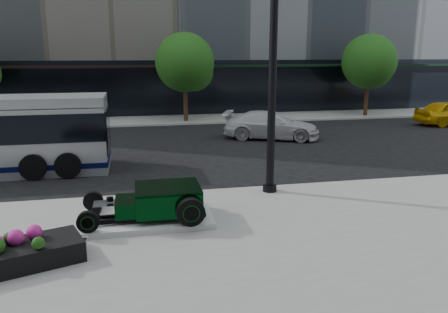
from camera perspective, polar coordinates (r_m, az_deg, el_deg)
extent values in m
plane|color=black|center=(16.42, -3.00, -2.61)|extent=(120.00, 120.00, 0.00)
cube|color=gray|center=(30.04, -7.11, 4.77)|extent=(70.00, 4.00, 0.12)
cube|color=black|center=(32.81, -25.40, 7.72)|extent=(22.00, 0.50, 4.00)
cube|color=black|center=(35.41, 14.19, 8.93)|extent=(24.00, 0.50, 4.00)
cube|color=black|center=(32.14, -25.94, 10.45)|extent=(22.00, 1.60, 0.15)
cube|color=black|center=(34.80, 14.77, 11.47)|extent=(24.00, 1.60, 0.15)
cylinder|color=black|center=(28.97, -5.04, 7.21)|extent=(0.28, 0.28, 2.60)
sphere|color=#1A390F|center=(28.81, -5.14, 12.16)|extent=(3.80, 3.80, 3.80)
sphere|color=#1A390F|center=(29.20, -4.00, 11.02)|extent=(2.60, 2.60, 2.60)
cylinder|color=black|center=(33.10, 18.11, 7.38)|extent=(0.28, 0.28, 2.60)
sphere|color=#1A390F|center=(32.96, 18.43, 11.70)|extent=(3.80, 3.80, 3.80)
sphere|color=#1A390F|center=(33.54, 19.00, 10.65)|extent=(2.60, 2.60, 2.60)
cube|color=silver|center=(11.96, -9.91, -8.04)|extent=(3.40, 1.80, 0.15)
cube|color=black|center=(11.48, -9.87, -8.04)|extent=(3.00, 0.08, 0.10)
cube|color=black|center=(12.32, -10.02, -6.53)|extent=(3.00, 0.08, 0.10)
cube|color=black|center=(11.81, -7.34, -5.53)|extent=(1.70, 1.45, 0.62)
cube|color=black|center=(11.70, -7.39, -4.00)|extent=(1.70, 1.45, 0.06)
cube|color=black|center=(11.82, -12.67, -6.34)|extent=(0.55, 1.05, 0.38)
cube|color=silver|center=(11.87, -15.33, -6.68)|extent=(0.55, 0.55, 0.34)
cylinder|color=black|center=(11.77, -14.68, -5.41)|extent=(0.18, 0.18, 0.10)
cylinder|color=black|center=(11.94, -16.98, -7.28)|extent=(0.06, 1.55, 0.06)
cylinder|color=black|center=(11.09, -4.37, -7.22)|extent=(0.72, 0.24, 0.72)
cylinder|color=black|center=(10.97, -4.29, -7.45)|extent=(0.37, 0.02, 0.37)
torus|color=#0A3813|center=(10.96, -4.28, -7.47)|extent=(0.44, 0.02, 0.44)
cylinder|color=black|center=(12.68, -5.38, -4.56)|extent=(0.72, 0.24, 0.72)
cylinder|color=black|center=(12.80, -5.44, -4.39)|extent=(0.37, 0.02, 0.37)
torus|color=#0A3813|center=(12.81, -5.45, -4.37)|extent=(0.44, 0.02, 0.44)
cylinder|color=black|center=(11.18, -17.36, -8.15)|extent=(0.54, 0.16, 0.54)
cylinder|color=black|center=(11.10, -17.40, -8.31)|extent=(0.28, 0.02, 0.28)
torus|color=#0A3813|center=(11.08, -17.40, -8.33)|extent=(0.34, 0.02, 0.34)
cylinder|color=black|center=(12.64, -16.72, -5.58)|extent=(0.54, 0.16, 0.54)
cylinder|color=black|center=(12.72, -16.69, -5.46)|extent=(0.28, 0.02, 0.28)
torus|color=#0A3813|center=(12.73, -16.68, -5.44)|extent=(0.34, 0.02, 0.34)
cube|color=silver|center=(10.79, -18.49, -10.80)|extent=(0.40, 0.30, 0.22)
cube|color=black|center=(10.74, -18.54, -10.19)|extent=(0.40, 0.29, 0.15)
cylinder|color=black|center=(13.70, 6.40, 12.10)|extent=(0.25, 0.25, 8.23)
cylinder|color=black|center=(14.36, 5.98, -4.11)|extent=(0.45, 0.45, 0.21)
cube|color=black|center=(10.43, -24.52, -11.51)|extent=(2.54, 1.85, 0.46)
sphere|color=#D92698|center=(10.33, -25.60, -9.66)|extent=(0.30, 0.30, 0.30)
sphere|color=#1A390F|center=(10.25, -23.84, -9.65)|extent=(0.30, 0.30, 0.30)
sphere|color=#D92698|center=(10.19, -22.06, -9.62)|extent=(0.30, 0.30, 0.30)
sphere|color=#1A390F|center=(10.13, -20.25, -9.59)|extent=(0.30, 0.30, 0.30)
cube|color=black|center=(17.95, -14.91, 3.41)|extent=(0.06, 2.30, 1.70)
cylinder|color=black|center=(17.26, -23.64, -1.30)|extent=(0.96, 0.28, 0.96)
cylinder|color=black|center=(19.75, -22.17, 0.58)|extent=(0.96, 0.28, 0.96)
cylinder|color=black|center=(17.05, -19.70, -1.12)|extent=(0.96, 0.28, 0.96)
cylinder|color=black|center=(19.56, -18.72, 0.75)|extent=(0.96, 0.28, 0.96)
imported|color=silver|center=(23.60, 6.19, 4.09)|extent=(5.47, 3.79, 1.47)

